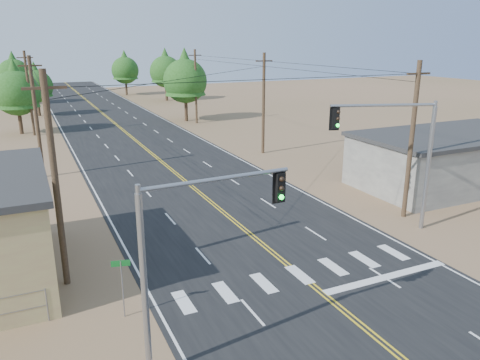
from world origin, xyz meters
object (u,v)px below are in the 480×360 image
building_right (451,160)px  signal_mast_right (402,145)px  street_sign (122,279)px  signal_mast_left (188,243)px

building_right → signal_mast_right: bearing=-153.1°
building_right → street_sign: (-27.59, -8.00, -0.27)m
signal_mast_left → street_sign: (-1.60, 3.95, -2.93)m
signal_mast_left → signal_mast_right: signal_mast_right is taller
building_right → signal_mast_right: (-10.67, -5.42, 3.27)m
building_right → signal_mast_right: size_ratio=1.92×
building_right → signal_mast_left: 28.73m
building_right → signal_mast_left: size_ratio=2.17×
signal_mast_right → street_sign: (-16.92, -2.58, -3.54)m
signal_mast_left → signal_mast_right: bearing=20.9°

